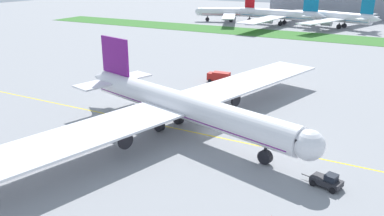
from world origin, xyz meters
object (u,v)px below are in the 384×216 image
(pushback_tug, at_px, (327,181))
(parked_airliner_far_centre, at_px, (278,15))
(ground_crew_wingwalker_port, at_px, (128,110))
(parked_airliner_far_left, at_px, (228,12))
(airliner_foreground, at_px, (179,105))
(service_truck_baggage_loader, at_px, (219,77))
(parked_airliner_far_right, at_px, (339,17))

(pushback_tug, height_order, parked_airliner_far_centre, parked_airliner_far_centre)
(pushback_tug, xyz_separation_m, ground_crew_wingwalker_port, (-43.37, 10.72, 0.01))
(parked_airliner_far_centre, bearing_deg, parked_airliner_far_left, 179.87)
(airliner_foreground, height_order, ground_crew_wingwalker_port, airliner_foreground)
(airliner_foreground, height_order, parked_airliner_far_left, airliner_foreground)
(airliner_foreground, distance_m, parked_airliner_far_centre, 160.57)
(parked_airliner_far_left, height_order, parked_airliner_far_centre, parked_airliner_far_centre)
(service_truck_baggage_loader, bearing_deg, pushback_tug, -49.55)
(pushback_tug, relative_size, ground_crew_wingwalker_port, 3.73)
(airliner_foreground, bearing_deg, ground_crew_wingwalker_port, 168.68)
(airliner_foreground, relative_size, parked_airliner_far_left, 1.58)
(ground_crew_wingwalker_port, relative_size, parked_airliner_far_centre, 0.02)
(pushback_tug, bearing_deg, airliner_foreground, 164.86)
(ground_crew_wingwalker_port, distance_m, service_truck_baggage_loader, 33.27)
(pushback_tug, height_order, service_truck_baggage_loader, service_truck_baggage_loader)
(airliner_foreground, bearing_deg, parked_airliner_far_centre, 100.23)
(parked_airliner_far_centre, relative_size, parked_airliner_far_right, 1.24)
(pushback_tug, height_order, parked_airliner_far_right, parked_airliner_far_right)
(airliner_foreground, bearing_deg, parked_airliner_far_right, 89.02)
(parked_airliner_far_left, distance_m, parked_airliner_far_centre, 30.11)
(pushback_tug, distance_m, ground_crew_wingwalker_port, 44.67)
(service_truck_baggage_loader, height_order, parked_airliner_far_centre, parked_airliner_far_centre)
(parked_airliner_far_right, bearing_deg, airliner_foreground, -90.98)
(airliner_foreground, distance_m, ground_crew_wingwalker_port, 15.41)
(airliner_foreground, distance_m, pushback_tug, 30.24)
(ground_crew_wingwalker_port, height_order, parked_airliner_far_centre, parked_airliner_far_centre)
(parked_airliner_far_left, distance_m, parked_airliner_far_right, 61.43)
(parked_airliner_far_centre, bearing_deg, parked_airliner_far_right, 4.39)
(service_truck_baggage_loader, distance_m, parked_airliner_far_centre, 124.22)
(parked_airliner_far_right, bearing_deg, service_truck_baggage_loader, -94.97)
(ground_crew_wingwalker_port, bearing_deg, airliner_foreground, -11.32)
(service_truck_baggage_loader, bearing_deg, airliner_foreground, -77.17)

